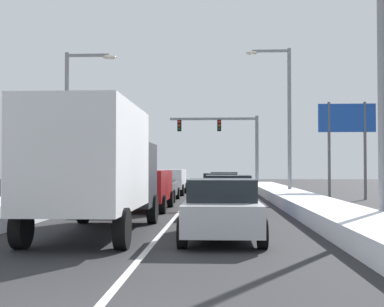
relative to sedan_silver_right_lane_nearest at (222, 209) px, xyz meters
name	(u,v)px	position (x,y,z in m)	size (l,w,h in m)	color
ground_plane	(180,212)	(-1.64, 8.15, -0.76)	(120.00, 120.00, 0.00)	#28282B
lane_stripe_between_right_lane_and_center_lane	(186,205)	(-1.64, 12.04, -0.76)	(0.14, 42.71, 0.01)	silver
snow_bank_right_shoulder	(296,200)	(3.66, 12.04, -0.50)	(2.08, 42.71, 0.53)	white
snow_bank_left_shoulder	(77,197)	(-6.94, 12.04, -0.39)	(1.98, 42.71, 0.75)	white
sedan_silver_right_lane_nearest	(222,209)	(0.00, 0.00, 0.00)	(2.00, 4.50, 1.51)	#B7BABF
sedan_navy_right_lane_second	(228,195)	(0.30, 6.75, 0.00)	(2.00, 4.50, 1.51)	navy
sedan_black_right_lane_third	(220,188)	(0.04, 13.40, 0.00)	(2.00, 4.50, 1.51)	black
sedan_tan_right_lane_fourth	(224,184)	(0.31, 20.17, 0.00)	(2.00, 4.50, 1.51)	#937F60
box_truck_center_lane_nearest	(97,164)	(-3.32, 0.63, 1.14)	(2.53, 7.20, 3.36)	#38383D
suv_red_center_lane_second	(144,186)	(-3.19, 8.84, 0.25)	(2.16, 4.90, 1.67)	maroon
sedan_gray_center_lane_third	(159,187)	(-3.26, 15.08, 0.00)	(2.00, 4.50, 1.51)	slate
suv_white_center_lane_fourth	(169,179)	(-3.29, 21.54, 0.25)	(2.16, 4.90, 1.67)	silver
traffic_light_gantry	(229,136)	(0.93, 31.44, 3.73)	(7.54, 0.47, 6.20)	slate
street_lamp_right_near	(369,48)	(4.37, 2.33, 4.54)	(2.66, 0.36, 8.96)	gray
street_lamp_right_mid	(284,109)	(3.81, 17.86, 4.49)	(2.66, 0.36, 8.86)	gray
street_lamp_left_mid	(74,112)	(-7.41, 13.17, 3.87)	(2.66, 0.36, 7.69)	gray
roadside_sign_right	(347,128)	(7.21, 16.68, 3.25)	(3.20, 0.16, 5.50)	#59595B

